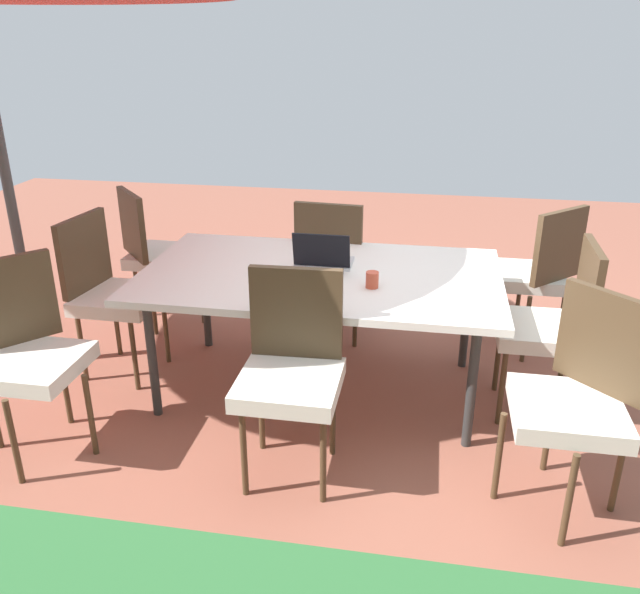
{
  "coord_description": "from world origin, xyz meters",
  "views": [
    {
      "loc": [
        -0.59,
        3.33,
        2.0
      ],
      "look_at": [
        0.0,
        0.0,
        0.59
      ],
      "focal_mm": 36.59,
      "sensor_mm": 36.0,
      "label": 1
    }
  ],
  "objects_px": {
    "chair_northeast": "(26,349)",
    "laptop": "(323,258)",
    "dining_table": "(320,280)",
    "chair_west": "(553,321)",
    "chair_east": "(110,288)",
    "cup": "(372,280)",
    "chair_south": "(333,261)",
    "chair_southeast": "(156,249)",
    "chair_northwest": "(578,394)",
    "chair_north": "(291,366)",
    "chair_southwest": "(536,270)"
  },
  "relations": [
    {
      "from": "chair_northwest",
      "to": "cup",
      "type": "distance_m",
      "value": 1.15
    },
    {
      "from": "dining_table",
      "to": "chair_north",
      "type": "height_order",
      "value": "chair_north"
    },
    {
      "from": "chair_southeast",
      "to": "laptop",
      "type": "distance_m",
      "value": 1.46
    },
    {
      "from": "chair_southwest",
      "to": "cup",
      "type": "relative_size",
      "value": 11.48
    },
    {
      "from": "chair_southeast",
      "to": "cup",
      "type": "bearing_deg",
      "value": -162.05
    },
    {
      "from": "chair_southwest",
      "to": "chair_north",
      "type": "bearing_deg",
      "value": 5.7
    },
    {
      "from": "chair_east",
      "to": "chair_west",
      "type": "height_order",
      "value": "same"
    },
    {
      "from": "chair_west",
      "to": "cup",
      "type": "height_order",
      "value": "chair_west"
    },
    {
      "from": "chair_west",
      "to": "dining_table",
      "type": "bearing_deg",
      "value": -89.96
    },
    {
      "from": "laptop",
      "to": "dining_table",
      "type": "bearing_deg",
      "value": 90.71
    },
    {
      "from": "dining_table",
      "to": "chair_south",
      "type": "distance_m",
      "value": 0.73
    },
    {
      "from": "chair_east",
      "to": "chair_south",
      "type": "xyz_separation_m",
      "value": [
        -1.24,
        -0.71,
        0.0
      ]
    },
    {
      "from": "chair_east",
      "to": "chair_northeast",
      "type": "height_order",
      "value": "same"
    },
    {
      "from": "dining_table",
      "to": "chair_northeast",
      "type": "height_order",
      "value": "chair_northeast"
    },
    {
      "from": "chair_north",
      "to": "cup",
      "type": "bearing_deg",
      "value": 59.57
    },
    {
      "from": "chair_northwest",
      "to": "chair_east",
      "type": "xyz_separation_m",
      "value": [
        2.53,
        -0.79,
        0.0
      ]
    },
    {
      "from": "chair_southwest",
      "to": "chair_south",
      "type": "bearing_deg",
      "value": -41.9
    },
    {
      "from": "chair_east",
      "to": "chair_northwest",
      "type": "bearing_deg",
      "value": -99.72
    },
    {
      "from": "chair_east",
      "to": "chair_north",
      "type": "xyz_separation_m",
      "value": [
        -1.28,
        0.76,
        0.0
      ]
    },
    {
      "from": "chair_east",
      "to": "chair_northeast",
      "type": "distance_m",
      "value": 0.82
    },
    {
      "from": "chair_northeast",
      "to": "laptop",
      "type": "height_order",
      "value": "chair_northeast"
    },
    {
      "from": "chair_east",
      "to": "cup",
      "type": "bearing_deg",
      "value": -89.02
    },
    {
      "from": "chair_north",
      "to": "chair_southeast",
      "type": "bearing_deg",
      "value": 128.79
    },
    {
      "from": "chair_northeast",
      "to": "laptop",
      "type": "bearing_deg",
      "value": -13.98
    },
    {
      "from": "chair_north",
      "to": "chair_northeast",
      "type": "distance_m",
      "value": 1.31
    },
    {
      "from": "chair_northwest",
      "to": "dining_table",
      "type": "bearing_deg",
      "value": -167.38
    },
    {
      "from": "chair_east",
      "to": "chair_southeast",
      "type": "xyz_separation_m",
      "value": [
        0.01,
        -0.73,
        0.0
      ]
    },
    {
      "from": "chair_east",
      "to": "chair_west",
      "type": "bearing_deg",
      "value": -83.19
    },
    {
      "from": "chair_west",
      "to": "laptop",
      "type": "height_order",
      "value": "chair_west"
    },
    {
      "from": "chair_northwest",
      "to": "chair_north",
      "type": "height_order",
      "value": "same"
    },
    {
      "from": "chair_east",
      "to": "laptop",
      "type": "relative_size",
      "value": 3.06
    },
    {
      "from": "dining_table",
      "to": "chair_northwest",
      "type": "distance_m",
      "value": 1.48
    },
    {
      "from": "dining_table",
      "to": "chair_south",
      "type": "relative_size",
      "value": 2.02
    },
    {
      "from": "chair_east",
      "to": "chair_northeast",
      "type": "xyz_separation_m",
      "value": [
        0.02,
        0.82,
        0.0
      ]
    },
    {
      "from": "chair_west",
      "to": "laptop",
      "type": "distance_m",
      "value": 1.29
    },
    {
      "from": "chair_southwest",
      "to": "chair_east",
      "type": "bearing_deg",
      "value": -27.72
    },
    {
      "from": "chair_northwest",
      "to": "chair_north",
      "type": "bearing_deg",
      "value": -136.97
    },
    {
      "from": "chair_northwest",
      "to": "chair_northeast",
      "type": "relative_size",
      "value": 1.0
    },
    {
      "from": "chair_northwest",
      "to": "laptop",
      "type": "distance_m",
      "value": 1.55
    },
    {
      "from": "dining_table",
      "to": "chair_southwest",
      "type": "xyz_separation_m",
      "value": [
        -1.27,
        -0.77,
        -0.14
      ]
    },
    {
      "from": "chair_northwest",
      "to": "chair_southwest",
      "type": "relative_size",
      "value": 1.0
    },
    {
      "from": "chair_south",
      "to": "chair_west",
      "type": "relative_size",
      "value": 1.0
    },
    {
      "from": "chair_west",
      "to": "chair_north",
      "type": "bearing_deg",
      "value": -59.18
    },
    {
      "from": "dining_table",
      "to": "laptop",
      "type": "distance_m",
      "value": 0.14
    },
    {
      "from": "chair_southwest",
      "to": "chair_northeast",
      "type": "relative_size",
      "value": 1.0
    },
    {
      "from": "laptop",
      "to": "cup",
      "type": "bearing_deg",
      "value": 137.73
    },
    {
      "from": "chair_northwest",
      "to": "cup",
      "type": "xyz_separation_m",
      "value": [
        0.95,
        -0.6,
        0.23
      ]
    },
    {
      "from": "chair_southwest",
      "to": "chair_southeast",
      "type": "bearing_deg",
      "value": -43.62
    },
    {
      "from": "chair_south",
      "to": "chair_northeast",
      "type": "bearing_deg",
      "value": 54.62
    },
    {
      "from": "dining_table",
      "to": "chair_west",
      "type": "height_order",
      "value": "chair_west"
    }
  ]
}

